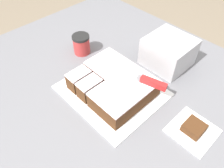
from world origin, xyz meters
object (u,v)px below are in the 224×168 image
at_px(knife, 146,81).
at_px(brownie, 194,128).
at_px(coffee_cup, 81,44).
at_px(cake, 113,84).
at_px(cake_board, 112,91).
at_px(storage_box, 168,52).

xyz_separation_m(knife, brownie, (0.21, -0.00, -0.06)).
bearing_deg(knife, coffee_cup, -15.75).
distance_m(cake, brownie, 0.32).
distance_m(cake_board, cake, 0.04).
height_order(cake_board, cake, cake).
bearing_deg(cake_board, brownie, 12.49).
bearing_deg(cake, storage_box, 81.78).
height_order(coffee_cup, brownie, coffee_cup).
distance_m(knife, storage_box, 0.22).
bearing_deg(storage_box, cake_board, -98.81).
xyz_separation_m(knife, coffee_cup, (-0.37, -0.00, -0.04)).
relative_size(cake, knife, 1.07).
relative_size(knife, brownie, 4.15).
height_order(knife, coffee_cup, knife).
bearing_deg(brownie, knife, 179.71).
xyz_separation_m(cake, knife, (0.10, 0.07, 0.04)).
distance_m(coffee_cup, storage_box, 0.38).
distance_m(coffee_cup, brownie, 0.59).
distance_m(brownie, storage_box, 0.35).
xyz_separation_m(cake_board, cake, (0.00, 0.00, 0.04)).
bearing_deg(coffee_cup, knife, 0.14).
bearing_deg(brownie, cake, -167.85).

